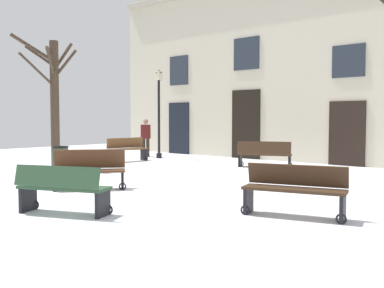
# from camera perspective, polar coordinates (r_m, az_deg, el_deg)

# --- Properties ---
(ground_plane) EXTENTS (29.54, 29.54, 0.00)m
(ground_plane) POSITION_cam_1_polar(r_m,az_deg,el_deg) (11.51, -4.71, -4.83)
(ground_plane) COLOR white
(building_facade) EXTENTS (18.46, 0.60, 7.36)m
(building_facade) POSITION_cam_1_polar(r_m,az_deg,el_deg) (17.36, 13.18, 10.14)
(building_facade) COLOR beige
(building_facade) RESTS_ON ground
(tree_foreground) EXTENTS (1.14, 2.14, 4.17)m
(tree_foreground) POSITION_cam_1_polar(r_m,az_deg,el_deg) (14.83, -17.17, 5.72)
(tree_foreground) COLOR #423326
(tree_foreground) RESTS_ON ground
(streetlamp) EXTENTS (0.30, 0.30, 3.59)m
(streetlamp) POSITION_cam_1_polar(r_m,az_deg,el_deg) (18.28, -4.23, 5.10)
(streetlamp) COLOR black
(streetlamp) RESTS_ON ground
(litter_bin) EXTENTS (0.42, 0.42, 0.91)m
(litter_bin) POSITION_cam_1_polar(r_m,az_deg,el_deg) (11.97, -16.36, -2.44)
(litter_bin) COLOR #2D3D2D
(litter_bin) RESTS_ON ground
(bench_by_litter_bin) EXTENTS (1.39, 1.55, 0.91)m
(bench_by_litter_bin) POSITION_cam_1_polar(r_m,az_deg,el_deg) (10.55, -12.87, -3.18)
(bench_by_litter_bin) COLOR #51331E
(bench_by_litter_bin) RESTS_ON ground
(bench_back_to_back_left) EXTENTS (1.75, 0.91, 0.86)m
(bench_back_to_back_left) POSITION_cam_1_polar(r_m,az_deg,el_deg) (7.62, 12.88, -5.65)
(bench_back_to_back_left) COLOR #3D2819
(bench_back_to_back_left) RESTS_ON ground
(bench_near_center_tree) EXTENTS (0.61, 1.64, 0.89)m
(bench_near_center_tree) POSITION_cam_1_polar(r_m,az_deg,el_deg) (17.03, -8.26, -0.63)
(bench_near_center_tree) COLOR brown
(bench_near_center_tree) RESTS_ON ground
(bench_back_to_back_right) EXTENTS (1.67, 1.12, 0.85)m
(bench_back_to_back_right) POSITION_cam_1_polar(r_m,az_deg,el_deg) (7.91, -16.15, -5.48)
(bench_back_to_back_right) COLOR #2D4C33
(bench_back_to_back_right) RESTS_ON ground
(bench_far_corner) EXTENTS (1.81, 1.16, 0.87)m
(bench_far_corner) POSITION_cam_1_polar(r_m,az_deg,el_deg) (14.97, 9.17, -1.27)
(bench_far_corner) COLOR #3D2819
(bench_far_corner) RESTS_ON ground
(person_crossing_plaza) EXTENTS (0.44, 0.40, 1.60)m
(person_crossing_plaza) POSITION_cam_1_polar(r_m,az_deg,el_deg) (19.05, -5.91, 1.03)
(person_crossing_plaza) COLOR #2D271E
(person_crossing_plaza) RESTS_ON ground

